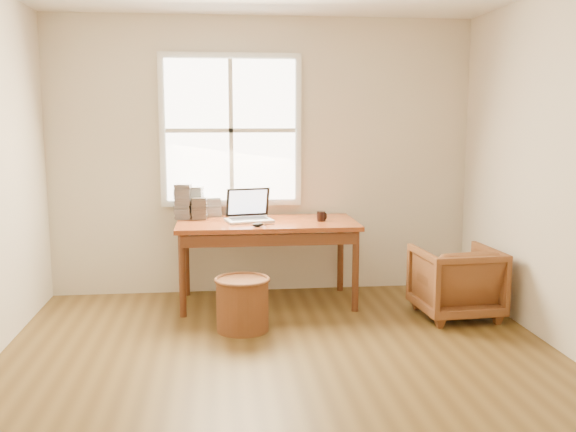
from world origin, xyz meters
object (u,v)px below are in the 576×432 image
at_px(desk, 267,224).
at_px(wicker_stool, 243,305).
at_px(coffee_mug, 321,216).
at_px(cd_stack_a, 195,202).
at_px(armchair, 456,282).
at_px(laptop, 249,204).

distance_m(desk, wicker_stool, 0.94).
xyz_separation_m(wicker_stool, coffee_mug, (0.74, 0.71, 0.59)).
height_order(desk, wicker_stool, desk).
xyz_separation_m(desk, coffee_mug, (0.49, -0.03, 0.06)).
height_order(wicker_stool, cd_stack_a, cd_stack_a).
xyz_separation_m(armchair, wicker_stool, (-1.80, -0.16, -0.10)).
xyz_separation_m(desk, laptop, (-0.16, 0.01, 0.18)).
relative_size(coffee_mug, cd_stack_a, 0.30).
bearing_deg(cd_stack_a, armchair, -21.37).
bearing_deg(armchair, laptop, -22.76).
height_order(armchair, laptop, laptop).
xyz_separation_m(wicker_stool, cd_stack_a, (-0.39, 1.02, 0.69)).
xyz_separation_m(laptop, cd_stack_a, (-0.49, 0.27, -0.01)).
height_order(armchair, wicker_stool, armchair).
xyz_separation_m(desk, wicker_stool, (-0.25, -0.74, -0.52)).
bearing_deg(wicker_stool, armchair, 5.09).
xyz_separation_m(armchair, laptop, (-1.71, 0.59, 0.61)).
bearing_deg(coffee_mug, wicker_stool, -120.92).
bearing_deg(cd_stack_a, desk, -23.31).
height_order(coffee_mug, cd_stack_a, cd_stack_a).
distance_m(armchair, cd_stack_a, 2.43).
distance_m(wicker_stool, laptop, 1.03).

